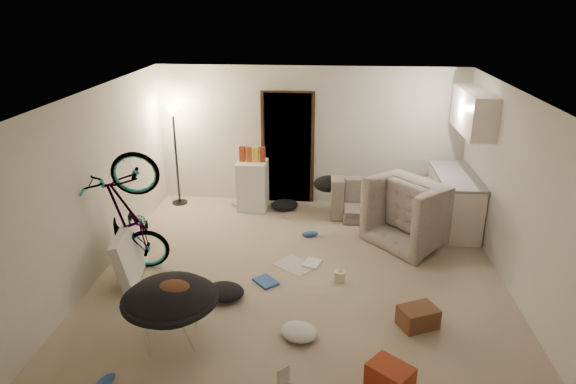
# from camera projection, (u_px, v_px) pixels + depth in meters

# --- Properties ---
(floor) EXTENTS (5.50, 6.00, 0.02)m
(floor) POSITION_uv_depth(u_px,v_px,m) (299.00, 282.00, 6.93)
(floor) COLOR tan
(floor) RESTS_ON ground
(ceiling) EXTENTS (5.50, 6.00, 0.02)m
(ceiling) POSITION_uv_depth(u_px,v_px,m) (301.00, 96.00, 6.04)
(ceiling) COLOR white
(ceiling) RESTS_ON wall_back
(wall_back) EXTENTS (5.50, 0.02, 2.50)m
(wall_back) POSITION_uv_depth(u_px,v_px,m) (310.00, 136.00, 9.29)
(wall_back) COLOR silver
(wall_back) RESTS_ON floor
(wall_front) EXTENTS (5.50, 0.02, 2.50)m
(wall_front) POSITION_uv_depth(u_px,v_px,m) (275.00, 347.00, 3.68)
(wall_front) COLOR silver
(wall_front) RESTS_ON floor
(wall_left) EXTENTS (0.02, 6.00, 2.50)m
(wall_left) POSITION_uv_depth(u_px,v_px,m) (89.00, 189.00, 6.70)
(wall_left) COLOR silver
(wall_left) RESTS_ON floor
(wall_right) EXTENTS (0.02, 6.00, 2.50)m
(wall_right) POSITION_uv_depth(u_px,v_px,m) (525.00, 202.00, 6.28)
(wall_right) COLOR silver
(wall_right) RESTS_ON floor
(doorway) EXTENTS (0.85, 0.10, 2.04)m
(doorway) POSITION_uv_depth(u_px,v_px,m) (288.00, 148.00, 9.37)
(doorway) COLOR black
(doorway) RESTS_ON floor
(door_trim) EXTENTS (0.97, 0.04, 2.10)m
(door_trim) POSITION_uv_depth(u_px,v_px,m) (288.00, 149.00, 9.34)
(door_trim) COLOR #342012
(door_trim) RESTS_ON floor
(floor_lamp) EXTENTS (0.28, 0.28, 1.81)m
(floor_lamp) POSITION_uv_depth(u_px,v_px,m) (174.00, 135.00, 9.12)
(floor_lamp) COLOR black
(floor_lamp) RESTS_ON floor
(kitchen_counter) EXTENTS (0.60, 1.50, 0.88)m
(kitchen_counter) POSITION_uv_depth(u_px,v_px,m) (454.00, 202.00, 8.45)
(kitchen_counter) COLOR silver
(kitchen_counter) RESTS_ON floor
(counter_top) EXTENTS (0.64, 1.54, 0.04)m
(counter_top) POSITION_uv_depth(u_px,v_px,m) (457.00, 176.00, 8.29)
(counter_top) COLOR gray
(counter_top) RESTS_ON kitchen_counter
(kitchen_uppers) EXTENTS (0.38, 1.40, 0.65)m
(kitchen_uppers) POSITION_uv_depth(u_px,v_px,m) (474.00, 112.00, 7.91)
(kitchen_uppers) COLOR silver
(kitchen_uppers) RESTS_ON wall_right
(sofa) EXTENTS (1.89, 0.80, 0.54)m
(sofa) POSITION_uv_depth(u_px,v_px,m) (383.00, 200.00, 9.02)
(sofa) COLOR #3C443C
(sofa) RESTS_ON floor
(armchair) EXTENTS (1.56, 1.58, 0.77)m
(armchair) POSITION_uv_depth(u_px,v_px,m) (422.00, 217.00, 8.02)
(armchair) COLOR #3C443C
(armchair) RESTS_ON floor
(bicycle) EXTENTS (1.92, 1.07, 1.05)m
(bicycle) POSITION_uv_depth(u_px,v_px,m) (132.00, 241.00, 7.01)
(bicycle) COLOR black
(bicycle) RESTS_ON floor
(mini_fridge) EXTENTS (0.53, 0.53, 0.88)m
(mini_fridge) POSITION_uv_depth(u_px,v_px,m) (253.00, 185.00, 9.23)
(mini_fridge) COLOR white
(mini_fridge) RESTS_ON floor
(snack_box_0) EXTENTS (0.11, 0.08, 0.30)m
(snack_box_0) POSITION_uv_depth(u_px,v_px,m) (242.00, 155.00, 9.04)
(snack_box_0) COLOR maroon
(snack_box_0) RESTS_ON mini_fridge
(snack_box_1) EXTENTS (0.11, 0.09, 0.30)m
(snack_box_1) POSITION_uv_depth(u_px,v_px,m) (249.00, 155.00, 9.03)
(snack_box_1) COLOR #C14818
(snack_box_1) RESTS_ON mini_fridge
(snack_box_2) EXTENTS (0.11, 0.08, 0.30)m
(snack_box_2) POSITION_uv_depth(u_px,v_px,m) (256.00, 155.00, 9.02)
(snack_box_2) COLOR gold
(snack_box_2) RESTS_ON mini_fridge
(snack_box_3) EXTENTS (0.11, 0.08, 0.30)m
(snack_box_3) POSITION_uv_depth(u_px,v_px,m) (263.00, 155.00, 9.01)
(snack_box_3) COLOR maroon
(snack_box_3) RESTS_ON mini_fridge
(saucer_chair) EXTENTS (1.05, 1.05, 0.75)m
(saucer_chair) POSITION_uv_depth(u_px,v_px,m) (171.00, 307.00, 5.59)
(saucer_chair) COLOR silver
(saucer_chair) RESTS_ON floor
(hoodie) EXTENTS (0.49, 0.41, 0.22)m
(hoodie) POSITION_uv_depth(u_px,v_px,m) (173.00, 292.00, 5.48)
(hoodie) COLOR #55311D
(hoodie) RESTS_ON saucer_chair
(sofa_drape) EXTENTS (0.64, 0.56, 0.28)m
(sofa_drape) POSITION_uv_depth(u_px,v_px,m) (329.00, 184.00, 8.99)
(sofa_drape) COLOR black
(sofa_drape) RESTS_ON sofa
(tv_box) EXTENTS (0.42, 1.08, 0.70)m
(tv_box) POSITION_uv_depth(u_px,v_px,m) (130.00, 254.00, 6.94)
(tv_box) COLOR silver
(tv_box) RESTS_ON floor
(drink_case_a) EXTENTS (0.52, 0.46, 0.24)m
(drink_case_a) POSITION_uv_depth(u_px,v_px,m) (418.00, 317.00, 5.96)
(drink_case_a) COLOR brown
(drink_case_a) RESTS_ON floor
(drink_case_b) EXTENTS (0.51, 0.50, 0.24)m
(drink_case_b) POSITION_uv_depth(u_px,v_px,m) (390.00, 376.00, 5.03)
(drink_case_b) COLOR maroon
(drink_case_b) RESTS_ON floor
(juicer) EXTENTS (0.15, 0.15, 0.21)m
(juicer) POSITION_uv_depth(u_px,v_px,m) (340.00, 275.00, 6.92)
(juicer) COLOR beige
(juicer) RESTS_ON floor
(newspaper) EXTENTS (0.67, 0.66, 0.01)m
(newspaper) POSITION_uv_depth(u_px,v_px,m) (295.00, 265.00, 7.36)
(newspaper) COLOR beige
(newspaper) RESTS_ON floor
(book_blue) EXTENTS (0.39, 0.40, 0.03)m
(book_blue) POSITION_uv_depth(u_px,v_px,m) (266.00, 282.00, 6.91)
(book_blue) COLOR #2D54A3
(book_blue) RESTS_ON floor
(book_white) EXTENTS (0.31, 0.35, 0.03)m
(book_white) POSITION_uv_depth(u_px,v_px,m) (312.00, 263.00, 7.39)
(book_white) COLOR silver
(book_white) RESTS_ON floor
(shoe_0) EXTENTS (0.29, 0.18, 0.10)m
(shoe_0) POSITION_uv_depth(u_px,v_px,m) (310.00, 234.00, 8.22)
(shoe_0) COLOR #2D54A3
(shoe_0) RESTS_ON floor
(shoe_1) EXTENTS (0.24, 0.24, 0.09)m
(shoe_1) POSITION_uv_depth(u_px,v_px,m) (236.00, 205.00, 9.39)
(shoe_1) COLOR slate
(shoe_1) RESTS_ON floor
(shoe_2) EXTENTS (0.21, 0.30, 0.10)m
(shoe_2) POSITION_uv_depth(u_px,v_px,m) (104.00, 383.00, 5.04)
(shoe_2) COLOR #2D54A3
(shoe_2) RESTS_ON floor
(shoe_3) EXTENTS (0.27, 0.23, 0.09)m
(shoe_3) POSITION_uv_depth(u_px,v_px,m) (178.00, 286.00, 6.74)
(shoe_3) COLOR slate
(shoe_3) RESTS_ON floor
(clothes_lump_a) EXTENTS (0.63, 0.58, 0.17)m
(clothes_lump_a) POSITION_uv_depth(u_px,v_px,m) (224.00, 292.00, 6.54)
(clothes_lump_a) COLOR black
(clothes_lump_a) RESTS_ON floor
(clothes_lump_b) EXTENTS (0.61, 0.57, 0.15)m
(clothes_lump_b) POSITION_uv_depth(u_px,v_px,m) (284.00, 205.00, 9.31)
(clothes_lump_b) COLOR black
(clothes_lump_b) RESTS_ON floor
(clothes_lump_c) EXTENTS (0.55, 0.53, 0.13)m
(clothes_lump_c) POSITION_uv_depth(u_px,v_px,m) (299.00, 332.00, 5.78)
(clothes_lump_c) COLOR silver
(clothes_lump_c) RESTS_ON floor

